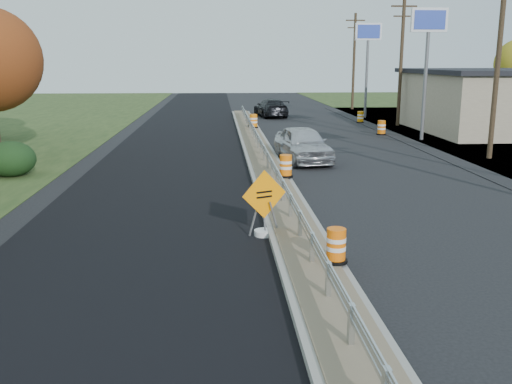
{
  "coord_description": "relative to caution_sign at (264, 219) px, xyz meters",
  "views": [
    {
      "loc": [
        -2.16,
        -18.58,
        4.84
      ],
      "look_at": [
        -1.08,
        -2.44,
        1.1
      ],
      "focal_mm": 40.0,
      "sensor_mm": 36.0,
      "label": 1
    }
  ],
  "objects": [
    {
      "name": "hedge_north",
      "position": [
        -10.1,
        9.2,
        0.28
      ],
      "size": [
        2.09,
        2.09,
        1.52
      ],
      "primitive_type": "ellipsoid",
      "color": "black",
      "rests_on": "ground"
    },
    {
      "name": "barrel_median_far",
      "position": [
        1.24,
        24.54,
        0.21
      ],
      "size": [
        0.65,
        0.65,
        0.96
      ],
      "color": "black",
      "rests_on": "median"
    },
    {
      "name": "ground",
      "position": [
        0.9,
        3.2,
        -0.48
      ],
      "size": [
        140.0,
        140.0,
        0.0
      ],
      "primitive_type": "plane",
      "color": "black",
      "rests_on": "ground"
    },
    {
      "name": "pylon_sign_north",
      "position": [
        11.4,
        33.2,
        5.99
      ],
      "size": [
        2.2,
        0.3,
        7.9
      ],
      "color": "slate",
      "rests_on": "ground"
    },
    {
      "name": "milled_overlay",
      "position": [
        -3.5,
        13.2,
        -0.48
      ],
      "size": [
        7.2,
        120.0,
        0.01
      ],
      "primitive_type": "cube",
      "color": "black",
      "rests_on": "ground"
    },
    {
      "name": "barrel_shoulder_far",
      "position": [
        10.1,
        29.54,
        -0.05
      ],
      "size": [
        0.61,
        0.61,
        0.9
      ],
      "color": "black",
      "rests_on": "ground"
    },
    {
      "name": "caution_sign",
      "position": [
        0.0,
        0.0,
        0.0
      ],
      "size": [
        1.26,
        0.6,
        1.89
      ],
      "rotation": [
        0.0,
        0.0,
        0.43
      ],
      "color": "white",
      "rests_on": "ground"
    },
    {
      "name": "guardrail",
      "position": [
        0.9,
        12.2,
        0.25
      ],
      "size": [
        0.1,
        46.15,
        0.72
      ],
      "color": "silver",
      "rests_on": "median"
    },
    {
      "name": "pylon_sign_mid",
      "position": [
        11.4,
        19.2,
        5.99
      ],
      "size": [
        2.2,
        0.3,
        7.9
      ],
      "color": "slate",
      "rests_on": "ground"
    },
    {
      "name": "median",
      "position": [
        0.9,
        11.2,
        -0.37
      ],
      "size": [
        1.6,
        55.0,
        0.23
      ],
      "color": "gray",
      "rests_on": "ground"
    },
    {
      "name": "barrel_median_near",
      "position": [
        1.44,
        -2.9,
        0.14
      ],
      "size": [
        0.56,
        0.56,
        0.82
      ],
      "color": "black",
      "rests_on": "median"
    },
    {
      "name": "car_dark_far",
      "position": [
        3.42,
        34.84,
        0.31
      ],
      "size": [
        2.95,
        5.71,
        1.58
      ],
      "primitive_type": "imported",
      "rotation": [
        0.0,
        0.0,
        3.28
      ],
      "color": "black",
      "rests_on": "ground"
    },
    {
      "name": "barrel_shoulder_mid",
      "position": [
        9.64,
        21.96,
        -0.03
      ],
      "size": [
        0.65,
        0.65,
        0.95
      ],
      "color": "black",
      "rests_on": "ground"
    },
    {
      "name": "utility_pole_north",
      "position": [
        12.4,
        42.2,
        4.45
      ],
      "size": [
        1.9,
        0.26,
        9.4
      ],
      "color": "#473523",
      "rests_on": "ground"
    },
    {
      "name": "barrel_median_mid",
      "position": [
        1.45,
        7.15,
        0.18
      ],
      "size": [
        0.62,
        0.62,
        0.91
      ],
      "color": "black",
      "rests_on": "median"
    },
    {
      "name": "car_silver",
      "position": [
        2.88,
        12.08,
        0.38
      ],
      "size": [
        2.69,
        5.26,
        1.71
      ],
      "primitive_type": "imported",
      "rotation": [
        0.0,
        0.0,
        0.14
      ],
      "color": "silver",
      "rests_on": "ground"
    },
    {
      "name": "utility_pole_nmid",
      "position": [
        12.4,
        27.2,
        4.45
      ],
      "size": [
        1.9,
        0.26,
        9.4
      ],
      "color": "#473523",
      "rests_on": "ground"
    },
    {
      "name": "utility_pole_smid",
      "position": [
        12.4,
        12.2,
        4.45
      ],
      "size": [
        1.9,
        0.26,
        9.4
      ],
      "color": "#473523",
      "rests_on": "ground"
    }
  ]
}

